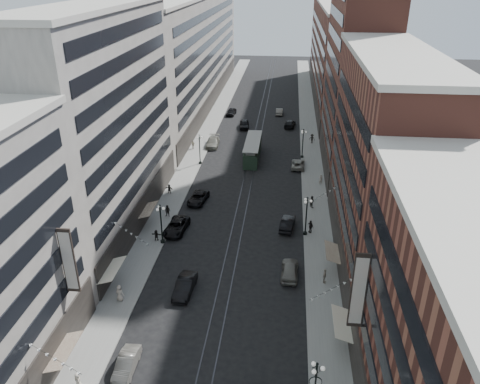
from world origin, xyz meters
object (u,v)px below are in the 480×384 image
at_px(car_10, 287,223).
at_px(pedestrian_extra_2, 156,235).
at_px(pedestrian_extra_0, 310,226).
at_px(car_14, 279,111).
at_px(car_13, 244,124).
at_px(pedestrian_6, 193,144).
at_px(car_12, 290,124).
at_px(lamppost_sw_mid, 200,148).
at_px(pedestrian_5, 169,189).
at_px(lamppost_se_far, 306,215).
at_px(car_1, 126,364).
at_px(car_7, 198,198).
at_px(pedestrian_9, 312,139).
at_px(pedestrian_8, 321,179).
at_px(streetcar, 253,150).
at_px(car_11, 298,164).
at_px(car_4, 290,270).
at_px(pedestrian_extra_1, 78,381).
at_px(lamppost_se_mid, 303,142).
at_px(car_5, 185,286).
at_px(pedestrian_7, 312,201).
at_px(pedestrian_1, 120,293).
at_px(pedestrian_4, 325,276).
at_px(lamppost_sw_far, 161,223).
at_px(car_8, 213,142).
at_px(pedestrian_2, 168,211).
at_px(car_9, 231,112).
at_px(car_2, 177,226).

relative_size(car_10, pedestrian_extra_2, 3.19).
bearing_deg(pedestrian_extra_0, car_14, 144.97).
height_order(car_13, pedestrian_6, pedestrian_6).
bearing_deg(car_12, car_13, 18.33).
bearing_deg(lamppost_sw_mid, pedestrian_5, -101.80).
relative_size(lamppost_se_far, car_1, 1.26).
height_order(car_7, pedestrian_9, pedestrian_9).
height_order(pedestrian_8, pedestrian_9, pedestrian_9).
xyz_separation_m(streetcar, car_11, (8.40, -3.84, -0.89)).
distance_m(car_4, pedestrian_6, 44.17).
distance_m(car_4, car_14, 65.65).
bearing_deg(pedestrian_extra_1, lamppost_se_mid, 122.14).
xyz_separation_m(pedestrian_6, pedestrian_extra_0, (21.80, -29.90, 0.04)).
bearing_deg(pedestrian_8, lamppost_se_far, 70.53).
height_order(car_5, car_14, car_5).
relative_size(streetcar, pedestrian_7, 6.79).
xyz_separation_m(pedestrian_1, car_14, (14.93, 72.09, -0.35)).
height_order(car_14, pedestrian_9, pedestrian_9).
relative_size(car_12, pedestrian_9, 2.75).
distance_m(car_11, pedestrian_7, 15.43).
xyz_separation_m(car_1, pedestrian_4, (18.17, 14.56, 0.33)).
relative_size(pedestrian_1, pedestrian_8, 1.14).
height_order(pedestrian_1, pedestrian_extra_1, pedestrian_1).
height_order(lamppost_sw_far, pedestrian_8, lamppost_sw_far).
xyz_separation_m(car_8, pedestrian_5, (-3.43, -22.19, 0.06)).
distance_m(pedestrian_2, pedestrian_extra_2, 6.42).
bearing_deg(car_8, car_14, 60.16).
bearing_deg(car_9, car_10, -69.07).
distance_m(lamppost_sw_mid, car_14, 35.90).
height_order(car_1, car_5, car_5).
xyz_separation_m(car_9, car_10, (14.13, -53.02, -0.00)).
xyz_separation_m(car_9, car_14, (11.49, 1.68, -0.04)).
bearing_deg(car_10, car_14, -79.75).
relative_size(pedestrian_2, pedestrian_7, 0.97).
bearing_deg(lamppost_sw_far, pedestrian_extra_0, 13.46).
xyz_separation_m(car_5, pedestrian_extra_2, (-5.92, 10.06, 0.07)).
xyz_separation_m(car_7, car_12, (13.60, 38.60, 0.04)).
distance_m(pedestrian_4, pedestrian_extra_0, 11.07).
bearing_deg(pedestrian_2, car_14, 82.89).
distance_m(lamppost_sw_far, lamppost_se_mid, 36.91).
height_order(car_1, car_14, car_14).
relative_size(car_5, car_7, 0.97).
height_order(car_1, pedestrian_6, pedestrian_6).
bearing_deg(pedestrian_extra_1, pedestrian_2, 141.20).
xyz_separation_m(car_8, pedestrian_6, (-3.53, -2.13, 0.17)).
height_order(car_2, car_12, car_2).
bearing_deg(car_5, car_8, 98.33).
height_order(car_1, pedestrian_8, pedestrian_8).
height_order(lamppost_se_far, pedestrian_8, lamppost_se_far).
bearing_deg(car_8, car_4, -71.46).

